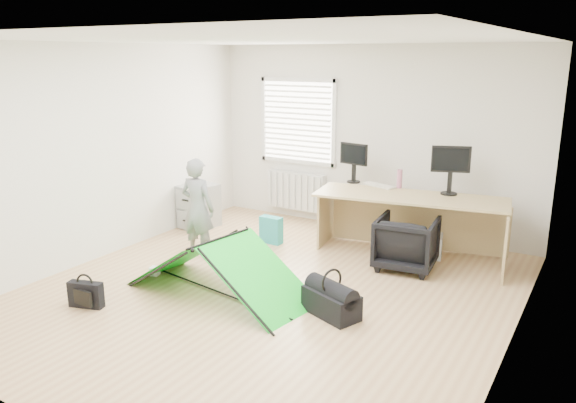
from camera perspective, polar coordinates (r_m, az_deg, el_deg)
The scene contains 18 objects.
ground at distance 6.32m, azimuth -1.88°, elevation -9.17°, with size 5.50×5.50×0.00m, color tan.
back_wall at distance 8.31m, azimuth 8.36°, elevation 6.23°, with size 5.00×0.02×2.70m, color silver.
window at distance 8.77m, azimuth 0.98°, elevation 8.14°, with size 1.20×0.06×1.20m, color silver.
radiator at distance 8.93m, azimuth 0.82°, elevation 1.09°, with size 1.00×0.12×0.60m, color silver.
desk at distance 7.39m, azimuth 12.16°, elevation -2.52°, with size 2.40×0.76×0.82m, color tan.
filing_cabinet at distance 8.62m, azimuth -9.06°, elevation -0.46°, with size 0.42×0.56×0.65m, color #949798.
monitor_left at distance 7.87m, azimuth 6.72°, elevation 3.38°, with size 0.43×0.09×0.41m, color black.
monitor_right at distance 7.43m, azimuth 16.14°, elevation 2.43°, with size 0.48×0.10×0.46m, color black.
keyboard at distance 7.73m, azimuth 9.23°, elevation 1.62°, with size 0.47×0.16×0.02m, color beige.
thermos at distance 7.65m, azimuth 11.26°, elevation 2.28°, with size 0.07×0.07×0.25m, color #AD6180.
office_chair at distance 7.02m, azimuth 11.93°, elevation -4.13°, with size 0.70×0.72×0.65m, color black.
person at distance 7.24m, azimuth -9.15°, elevation -0.70°, with size 0.48×0.31×1.31m, color slate.
kite at distance 6.19m, azimuth -6.98°, elevation -6.58°, with size 2.06×0.90×0.64m, color #13CD26, non-canonical shape.
storage_crate at distance 7.57m, azimuth 13.47°, elevation -4.30°, with size 0.50×0.35×0.28m, color silver.
tote_bag at distance 7.82m, azimuth -1.72°, elevation -2.90°, with size 0.32×0.14×0.38m, color teal.
laptop_bag at distance 6.28m, azimuth -19.84°, elevation -8.88°, with size 0.37×0.11×0.28m, color black.
white_box at distance 6.93m, azimuth -13.40°, elevation -6.89°, with size 0.10×0.10×0.10m, color silver.
duffel_bag at distance 5.76m, azimuth 4.41°, elevation -10.25°, with size 0.59×0.30×0.26m, color black.
Camera 1 is at (3.12, -4.86, 2.56)m, focal length 35.00 mm.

